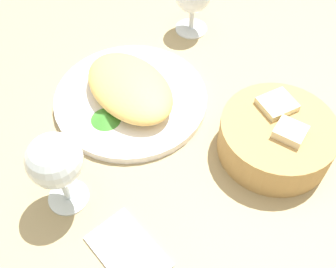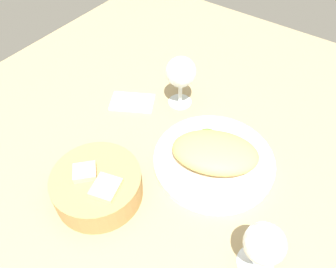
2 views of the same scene
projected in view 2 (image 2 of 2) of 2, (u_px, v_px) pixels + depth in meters
The scene contains 8 objects.
ground_plane at pixel (197, 186), 70.35cm from camera, with size 140.00×140.00×2.00cm, color tan.
plate at pixel (215, 161), 72.64cm from camera, with size 26.40×26.40×1.40cm, color white.
omelette at pixel (217, 153), 70.48cm from camera, with size 18.55×12.07×4.39cm, color #E4B65E.
lettuce_garnish at pixel (208, 134), 76.08cm from camera, with size 5.02×5.02×1.35cm, color #3E8C30.
bread_basket at pixel (98, 186), 65.39cm from camera, with size 17.66×17.66×7.52cm.
wine_glass_near at pixel (181, 74), 79.46cm from camera, with size 7.47×7.47×13.54cm.
wine_glass_far at pixel (264, 245), 52.91cm from camera, with size 6.92×6.92×11.56cm.
folded_napkin at pixel (132, 102), 85.95cm from camera, with size 11.00×7.00×0.80cm, color silver.
Camera 2 is at (-17.64, 35.13, 58.69)cm, focal length 35.56 mm.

